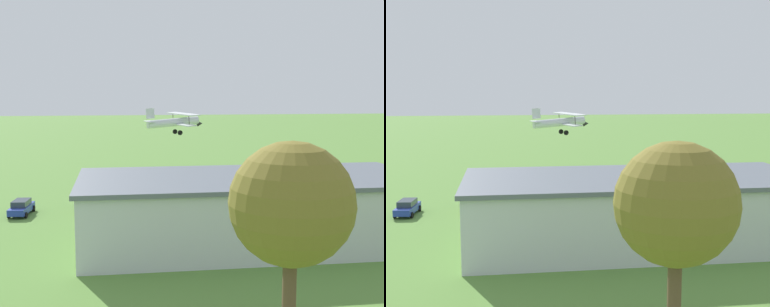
# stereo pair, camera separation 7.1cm
# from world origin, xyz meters

# --- Properties ---
(ground_plane) EXTENTS (400.00, 400.00, 0.00)m
(ground_plane) POSITION_xyz_m (0.00, 0.00, 0.00)
(ground_plane) COLOR #568438
(hangar) EXTENTS (28.97, 13.11, 5.76)m
(hangar) POSITION_xyz_m (-0.54, 27.98, 2.89)
(hangar) COLOR silver
(hangar) RESTS_ON ground_plane
(biplane) EXTENTS (8.02, 9.23, 3.53)m
(biplane) POSITION_xyz_m (3.08, 1.90, 8.80)
(biplane) COLOR silver
(car_white) EXTENTS (2.57, 4.83, 1.61)m
(car_white) POSITION_xyz_m (-13.25, 15.08, 0.84)
(car_white) COLOR white
(car_white) RESTS_ON ground_plane
(car_yellow) EXTENTS (1.93, 4.28, 1.51)m
(car_yellow) POSITION_xyz_m (13.36, 14.32, 0.80)
(car_yellow) COLOR gold
(car_yellow) RESTS_ON ground_plane
(car_blue) EXTENTS (2.27, 4.60, 1.57)m
(car_blue) POSITION_xyz_m (20.62, 14.87, 0.82)
(car_blue) COLOR #23389E
(car_blue) RESTS_ON ground_plane
(person_near_hangar_door) EXTENTS (0.41, 0.41, 1.72)m
(person_near_hangar_door) POSITION_xyz_m (-1.96, 9.12, 0.86)
(person_near_hangar_door) COLOR orange
(person_near_hangar_door) RESTS_ON ground_plane
(person_crossing_taxiway) EXTENTS (0.52, 0.52, 1.66)m
(person_crossing_taxiway) POSITION_xyz_m (-15.77, 12.57, 0.82)
(person_crossing_taxiway) COLOR #33723F
(person_crossing_taxiway) RESTS_ON ground_plane
(person_walking_on_apron) EXTENTS (0.51, 0.51, 1.53)m
(person_walking_on_apron) POSITION_xyz_m (-6.26, 10.56, 0.75)
(person_walking_on_apron) COLOR #B23333
(person_walking_on_apron) RESTS_ON ground_plane
(tree_behind_hangar_right) EXTENTS (5.90, 5.90, 10.61)m
(tree_behind_hangar_right) POSITION_xyz_m (2.66, 47.22, 7.60)
(tree_behind_hangar_right) COLOR brown
(tree_behind_hangar_right) RESTS_ON ground_plane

